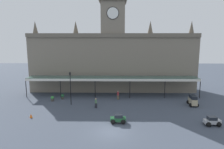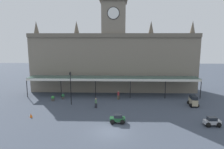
% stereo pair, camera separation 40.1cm
% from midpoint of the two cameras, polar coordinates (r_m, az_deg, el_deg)
% --- Properties ---
extents(ground_plane, '(140.00, 140.00, 0.00)m').
position_cam_midpoint_polar(ground_plane, '(25.66, -0.13, -15.76)').
color(ground_plane, '#3E4654').
extents(station_building, '(34.87, 5.59, 19.46)m').
position_cam_midpoint_polar(station_building, '(43.99, 0.70, 4.45)').
color(station_building, slate).
rests_on(station_building, ground).
extents(entrance_canopy, '(33.19, 3.26, 3.78)m').
position_cam_midpoint_polar(entrance_canopy, '(39.60, 0.57, -0.95)').
color(entrance_canopy, '#38564C').
rests_on(entrance_canopy, ground).
extents(car_silver_sedan, '(2.08, 1.56, 1.19)m').
position_cam_midpoint_polar(car_silver_sedan, '(30.08, 26.55, -11.84)').
color(car_silver_sedan, '#B2B5BA').
rests_on(car_silver_sedan, ground).
extents(car_green_sedan, '(2.06, 1.54, 1.19)m').
position_cam_midpoint_polar(car_green_sedan, '(27.92, 1.97, -12.43)').
color(car_green_sedan, '#1E512D').
rests_on(car_green_sedan, ground).
extents(car_beige_van, '(1.72, 2.47, 1.77)m').
position_cam_midpoint_polar(car_beige_van, '(37.17, 22.06, -6.92)').
color(car_beige_van, tan).
rests_on(car_beige_van, ground).
extents(pedestrian_near_entrance, '(0.38, 0.34, 1.67)m').
position_cam_midpoint_polar(pedestrian_near_entrance, '(33.53, -4.19, -7.82)').
color(pedestrian_near_entrance, black).
rests_on(pedestrian_near_entrance, ground).
extents(pedestrian_beside_cars, '(0.39, 0.34, 1.67)m').
position_cam_midpoint_polar(pedestrian_beside_cars, '(37.93, 2.09, -5.69)').
color(pedestrian_beside_cars, brown).
rests_on(pedestrian_beside_cars, ground).
extents(victorian_lamppost, '(0.30, 0.30, 5.74)m').
position_cam_midpoint_polar(victorian_lamppost, '(35.04, -11.18, -2.81)').
color(victorian_lamppost, black).
rests_on(victorian_lamppost, ground).
extents(traffic_cone, '(0.40, 0.40, 0.59)m').
position_cam_midpoint_polar(traffic_cone, '(31.94, -21.39, -10.60)').
color(traffic_cone, orange).
rests_on(traffic_cone, ground).
extents(planter_near_kerb, '(0.60, 0.60, 0.96)m').
position_cam_midpoint_polar(planter_near_kerb, '(38.65, -15.94, -6.42)').
color(planter_near_kerb, '#47423D').
rests_on(planter_near_kerb, ground).
extents(planter_by_canopy, '(0.60, 0.60, 0.96)m').
position_cam_midpoint_polar(planter_by_canopy, '(39.39, -13.26, -5.99)').
color(planter_by_canopy, '#47423D').
rests_on(planter_by_canopy, ground).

